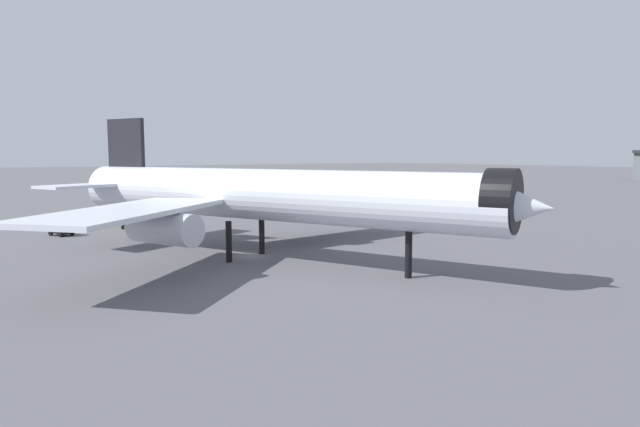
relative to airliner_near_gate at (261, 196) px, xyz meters
The scene contains 5 objects.
ground 7.02m from the airliner_near_gate, behind, with size 900.00×900.00×0.00m, color #56565B.
airliner_near_gate is the anchor object (origin of this frame).
service_truck_front 33.75m from the airliner_near_gate, behind, with size 5.95×3.97×3.00m.
baggage_tug_wing 32.96m from the airliner_near_gate, 156.76° to the right, with size 3.56×2.80×1.85m.
baggage_cart_trailing 31.72m from the airliner_near_gate, 88.99° to the left, with size 2.85×2.87×1.82m.
Camera 1 is at (50.08, -27.74, 10.67)m, focal length 30.69 mm.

